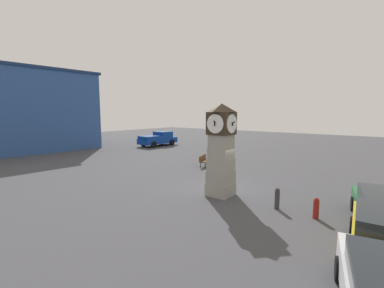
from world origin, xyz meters
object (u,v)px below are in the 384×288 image
object	(u,v)px
bollard_mid_row	(277,198)
bench	(204,160)
clock_tower	(221,150)
bollard_near_tower	(316,208)
pickup_truck	(158,139)

from	to	relation	value
bollard_mid_row	bench	world-z (taller)	bollard_mid_row
clock_tower	bollard_near_tower	size ratio (longest dim) A/B	5.43
bollard_mid_row	bench	distance (m)	9.85
pickup_truck	bench	world-z (taller)	pickup_truck
clock_tower	pickup_truck	distance (m)	21.30
clock_tower	bollard_mid_row	distance (m)	3.63
clock_tower	bench	world-z (taller)	clock_tower
bollard_mid_row	bench	bearing A→B (deg)	54.78
clock_tower	pickup_truck	xyz separation A→B (m)	(12.41, 17.25, -1.51)
clock_tower	bench	size ratio (longest dim) A/B	2.87
bollard_near_tower	bench	size ratio (longest dim) A/B	0.53
clock_tower	bollard_mid_row	world-z (taller)	clock_tower
clock_tower	bollard_near_tower	xyz separation A→B (m)	(-0.16, -4.72, -1.99)
bollard_mid_row	pickup_truck	bearing A→B (deg)	58.40
pickup_truck	bench	size ratio (longest dim) A/B	3.17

